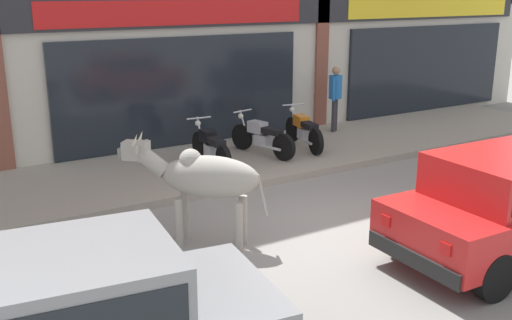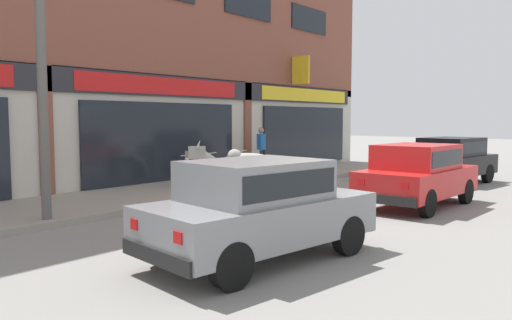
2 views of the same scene
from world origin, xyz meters
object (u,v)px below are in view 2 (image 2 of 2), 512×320
at_px(car_0, 450,158).
at_px(motorcycle_2, 251,167).
at_px(car_1, 417,172).
at_px(car_2, 258,205).
at_px(cow, 243,168).
at_px(motorcycle_1, 229,169).
at_px(utility_pole, 42,86).
at_px(motorcycle_0, 201,173).
at_px(pedestrian, 261,145).

bearing_deg(car_0, motorcycle_2, 128.41).
xyz_separation_m(car_1, car_2, (-5.81, 0.00, 0.00)).
xyz_separation_m(cow, motorcycle_1, (3.00, 3.23, -0.48)).
height_order(motorcycle_1, motorcycle_2, same).
bearing_deg(utility_pole, car_0, -18.03).
xyz_separation_m(car_2, motorcycle_0, (4.21, 5.57, -0.29)).
relative_size(cow, utility_pole, 0.34).
bearing_deg(car_0, car_2, -175.46).
bearing_deg(pedestrian, utility_pole, -166.66).
bearing_deg(pedestrian, motorcycle_2, -150.31).
bearing_deg(cow, motorcycle_0, 61.09).
relative_size(car_0, motorcycle_2, 2.09).
relative_size(car_0, pedestrian, 2.34).
relative_size(motorcycle_1, utility_pole, 0.36).
bearing_deg(pedestrian, motorcycle_0, -164.42).
bearing_deg(motorcycle_2, motorcycle_0, -175.12).
height_order(cow, motorcycle_1, cow).
bearing_deg(pedestrian, cow, -143.82).
distance_m(car_2, utility_pole, 4.97).
distance_m(motorcycle_1, motorcycle_2, 1.10).
bearing_deg(car_0, motorcycle_1, 135.61).
relative_size(car_0, car_1, 1.03).
bearing_deg(car_1, cow, 142.42).
height_order(motorcycle_0, utility_pole, utility_pole).
height_order(motorcycle_0, motorcycle_2, same).
bearing_deg(car_1, car_0, 10.06).
distance_m(car_1, motorcycle_1, 5.77).
relative_size(car_2, utility_pole, 0.75).
distance_m(car_0, motorcycle_2, 6.31).
distance_m(car_0, motorcycle_1, 7.03).
xyz_separation_m(car_0, motorcycle_2, (-3.92, 4.94, -0.29)).
xyz_separation_m(car_0, car_1, (-4.73, -0.84, 0.00)).
bearing_deg(car_2, utility_pole, 100.51).
relative_size(motorcycle_2, pedestrian, 1.12).
distance_m(cow, pedestrian, 7.07).
height_order(car_2, utility_pole, utility_pole).
bearing_deg(car_1, motorcycle_0, 106.00).
bearing_deg(car_0, car_1, -169.94).
bearing_deg(motorcycle_0, motorcycle_2, 4.88).
bearing_deg(car_2, pedestrian, 39.13).
distance_m(motorcycle_1, pedestrian, 2.93).
height_order(car_0, utility_pole, utility_pole).
distance_m(cow, car_0, 8.20).
bearing_deg(pedestrian, car_2, -140.87).
xyz_separation_m(car_1, pedestrian, (2.42, 6.70, 0.31)).
bearing_deg(motorcycle_1, car_2, -133.83).
relative_size(motorcycle_0, motorcycle_2, 1.01).
bearing_deg(motorcycle_1, pedestrian, 19.19).
xyz_separation_m(car_0, motorcycle_1, (-5.02, 4.91, -0.29)).
xyz_separation_m(car_1, motorcycle_0, (-1.60, 5.58, -0.29)).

